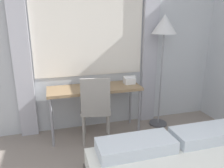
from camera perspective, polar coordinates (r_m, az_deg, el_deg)
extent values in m
cube|color=silver|center=(3.37, -2.04, 11.04)|extent=(4.73, 0.05, 2.70)
cube|color=white|center=(3.27, -5.96, 15.20)|extent=(1.63, 0.01, 1.50)
cube|color=#B2B2BC|center=(3.22, -22.81, 8.63)|extent=(0.24, 0.06, 2.60)
cube|color=#B2B2BC|center=(3.55, 9.94, 10.29)|extent=(0.24, 0.06, 2.60)
cube|color=#937551|center=(3.14, -4.57, -1.17)|extent=(1.33, 0.46, 0.04)
cylinder|color=gray|center=(3.05, -15.42, -9.81)|extent=(0.04, 0.04, 0.70)
cylinder|color=gray|center=(3.28, 7.12, -7.39)|extent=(0.04, 0.04, 0.70)
cylinder|color=gray|center=(3.40, -15.54, -7.01)|extent=(0.04, 0.04, 0.70)
cylinder|color=gray|center=(3.60, 4.78, -5.04)|extent=(0.04, 0.04, 0.70)
cube|color=gray|center=(3.08, -4.29, -6.57)|extent=(0.47, 0.47, 0.05)
cube|color=gray|center=(2.81, -4.35, -3.17)|extent=(0.38, 0.11, 0.47)
cylinder|color=gray|center=(3.03, -7.43, -12.19)|extent=(0.03, 0.03, 0.44)
cylinder|color=gray|center=(3.04, -0.86, -12.03)|extent=(0.03, 0.03, 0.44)
cylinder|color=gray|center=(3.34, -7.20, -9.38)|extent=(0.03, 0.03, 0.44)
cylinder|color=gray|center=(3.34, -1.28, -9.23)|extent=(0.03, 0.03, 0.44)
cube|color=silver|center=(2.20, 6.27, -15.69)|extent=(0.75, 0.32, 0.12)
cube|color=silver|center=(2.58, 23.55, -11.87)|extent=(0.75, 0.32, 0.12)
cylinder|color=#4C4C51|center=(3.76, 11.91, -10.01)|extent=(0.28, 0.28, 0.03)
cylinder|color=gray|center=(3.50, 12.62, 0.83)|extent=(0.02, 0.02, 1.44)
cone|color=silver|center=(3.37, 13.57, 14.98)|extent=(0.37, 0.37, 0.27)
cube|color=white|center=(3.29, 4.54, 0.88)|extent=(0.16, 0.13, 0.09)
cube|color=white|center=(3.28, 4.56, 1.87)|extent=(0.18, 0.05, 0.02)
cube|color=navy|center=(3.09, -4.66, -0.84)|extent=(0.28, 0.23, 0.02)
cube|color=white|center=(3.09, -4.66, -0.75)|extent=(0.26, 0.21, 0.01)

